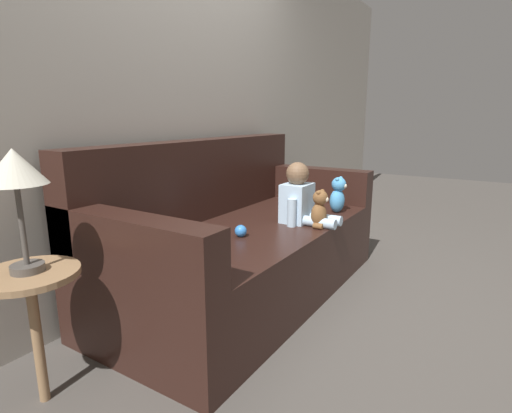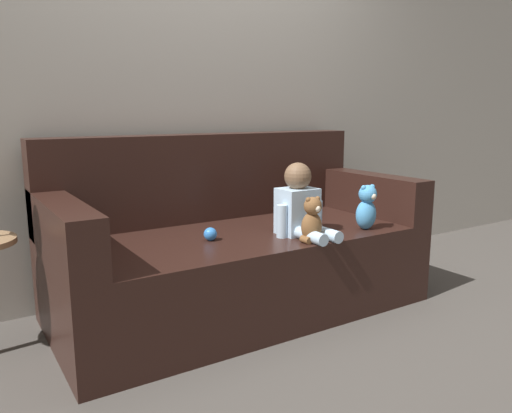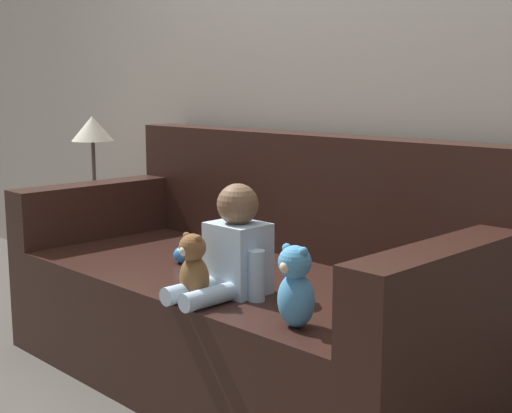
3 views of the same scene
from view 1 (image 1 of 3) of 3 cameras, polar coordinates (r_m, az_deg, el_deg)
The scene contains 8 objects.
ground_plane at distance 2.67m, azimuth -0.94°, elevation -12.15°, with size 12.00×12.00×0.00m, color #4C4742.
wall_back at distance 2.78m, azimuth -11.20°, elevation 16.13°, with size 8.00×0.05×2.60m.
couch at distance 2.58m, azimuth -2.15°, elevation -5.09°, with size 2.03×0.95×0.98m.
person_baby at distance 2.55m, azimuth 6.35°, elevation 1.07°, with size 0.29×0.36×0.39m.
teddy_bear_brown at distance 2.47m, azimuth 9.06°, elevation -0.45°, with size 0.14×0.11×0.23m.
plush_toy_side at distance 2.87m, azimuth 11.61°, elevation 1.63°, with size 0.12×0.12×0.25m.
toy_ball at distance 2.26m, azimuth -2.20°, elevation -3.50°, with size 0.07×0.07×0.07m.
side_table at distance 1.69m, azimuth -30.53°, elevation -1.63°, with size 0.37×0.37×1.02m.
Camera 1 is at (-2.03, -1.33, 1.13)m, focal length 28.00 mm.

